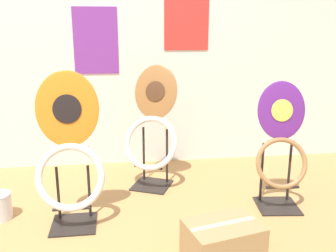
{
  "coord_description": "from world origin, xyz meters",
  "views": [
    {
      "loc": [
        0.36,
        -1.33,
        1.22
      ],
      "look_at": [
        0.69,
        1.18,
        0.55
      ],
      "focal_mm": 40.0,
      "sensor_mm": 36.0,
      "label": 1
    }
  ],
  "objects_px": {
    "toilet_seat_display_woodgrain": "(152,130)",
    "toilet_seat_display_purple_note": "(281,146)",
    "storage_box": "(223,242)",
    "toilet_seat_display_orange_sun": "(70,158)"
  },
  "relations": [
    {
      "from": "toilet_seat_display_woodgrain",
      "to": "toilet_seat_display_purple_note",
      "type": "bearing_deg",
      "value": -29.46
    },
    {
      "from": "toilet_seat_display_orange_sun",
      "to": "toilet_seat_display_purple_note",
      "type": "height_order",
      "value": "toilet_seat_display_orange_sun"
    },
    {
      "from": "toilet_seat_display_orange_sun",
      "to": "toilet_seat_display_purple_note",
      "type": "relative_size",
      "value": 1.12
    },
    {
      "from": "toilet_seat_display_orange_sun",
      "to": "storage_box",
      "type": "xyz_separation_m",
      "value": [
        0.83,
        -0.49,
        -0.34
      ]
    },
    {
      "from": "toilet_seat_display_woodgrain",
      "to": "toilet_seat_display_purple_note",
      "type": "relative_size",
      "value": 1.08
    },
    {
      "from": "toilet_seat_display_orange_sun",
      "to": "toilet_seat_display_purple_note",
      "type": "bearing_deg",
      "value": 3.45
    },
    {
      "from": "toilet_seat_display_woodgrain",
      "to": "storage_box",
      "type": "height_order",
      "value": "toilet_seat_display_woodgrain"
    },
    {
      "from": "storage_box",
      "to": "toilet_seat_display_purple_note",
      "type": "bearing_deg",
      "value": 46.13
    },
    {
      "from": "toilet_seat_display_purple_note",
      "to": "storage_box",
      "type": "height_order",
      "value": "toilet_seat_display_purple_note"
    },
    {
      "from": "toilet_seat_display_orange_sun",
      "to": "storage_box",
      "type": "height_order",
      "value": "toilet_seat_display_orange_sun"
    }
  ]
}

